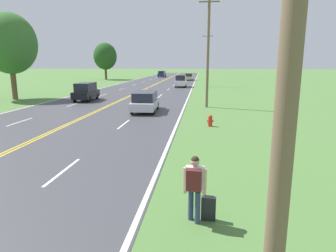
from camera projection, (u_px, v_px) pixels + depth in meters
The scene contains 13 objects.
hitchhiker_person at pixel (194, 183), 7.61m from camera, with size 0.61×0.45×1.79m.
suitcase at pixel (209, 208), 7.88m from camera, with size 0.39×0.18×0.70m.
fire_hydrant at pixel (210, 121), 19.52m from camera, with size 0.44×0.28×0.76m.
utility_pole_foreground at pixel (287, 99), 3.08m from camera, with size 1.80×0.24×7.15m.
utility_pole_midground at pixel (208, 51), 26.93m from camera, with size 1.80×0.24×9.90m.
utility_pole_far at pixel (207, 59), 51.08m from camera, with size 1.80×0.24×9.06m.
tree_behind_sign at pixel (105, 56), 72.53m from camera, with size 5.57×5.57×8.80m.
tree_mid_treeline at pixel (10, 44), 32.74m from camera, with size 5.75×5.75×9.45m.
car_silver_suv_approaching at pixel (145, 101), 25.39m from camera, with size 2.14×4.93×1.68m.
car_black_suv_mid_near at pixel (86, 91), 32.59m from camera, with size 1.95×4.45×1.95m.
car_white_suv_mid_far at pixel (181, 81), 50.68m from camera, with size 1.77×4.12×2.04m.
car_champagne_sedan_receding at pixel (189, 77), 70.80m from camera, with size 1.84×4.90×1.60m.
car_dark_blue_suv_distant at pixel (162, 74), 86.43m from camera, with size 1.94×4.80×1.75m.
Camera 1 is at (8.95, -2.80, 4.09)m, focal length 32.00 mm.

